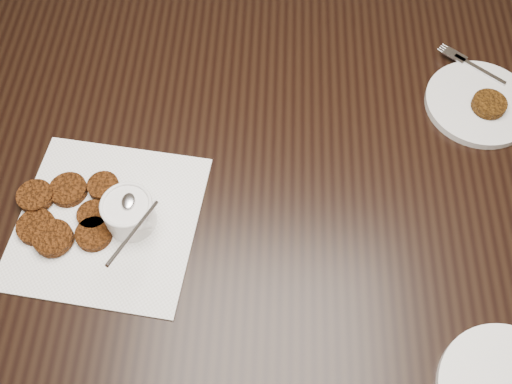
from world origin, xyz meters
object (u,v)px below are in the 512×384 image
(napkin, at_px, (108,221))
(table, at_px, (254,248))
(plate_with_patty, at_px, (481,101))
(sauce_ramekin, at_px, (125,204))

(napkin, bearing_deg, table, 26.89)
(plate_with_patty, bearing_deg, table, -159.93)
(table, bearing_deg, napkin, -153.11)
(table, distance_m, sauce_ramekin, 0.50)
(napkin, bearing_deg, plate_with_patty, 22.62)
(table, distance_m, napkin, 0.47)
(table, height_order, plate_with_patty, plate_with_patty)
(table, bearing_deg, sauce_ramekin, -148.82)
(plate_with_patty, bearing_deg, napkin, -157.38)
(sauce_ramekin, height_order, plate_with_patty, sauce_ramekin)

